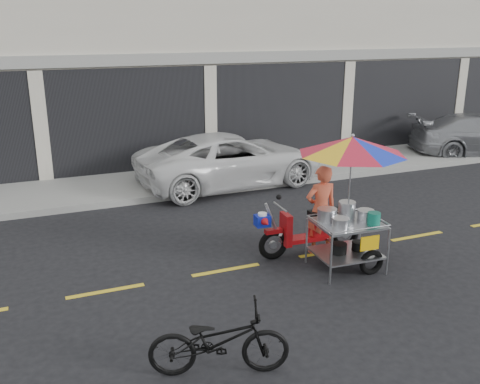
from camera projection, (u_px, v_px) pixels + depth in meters
name	position (u px, v px, depth m)	size (l,w,h in m)	color
ground	(328.00, 252.00, 9.74)	(90.00, 90.00, 0.00)	black
sidewalk	(223.00, 174.00, 14.57)	(45.00, 3.00, 0.15)	gray
shophouse_block	(246.00, 17.00, 18.85)	(36.00, 8.11, 10.40)	beige
centerline	(329.00, 252.00, 9.74)	(42.00, 0.10, 0.01)	gold
white_pickup	(230.00, 160.00, 13.66)	(2.22, 4.81, 1.34)	silver
near_bicycle	(219.00, 341.00, 6.23)	(0.58, 1.65, 0.87)	black
food_vendor_rig	(339.00, 182.00, 8.93)	(2.28, 1.90, 2.31)	black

